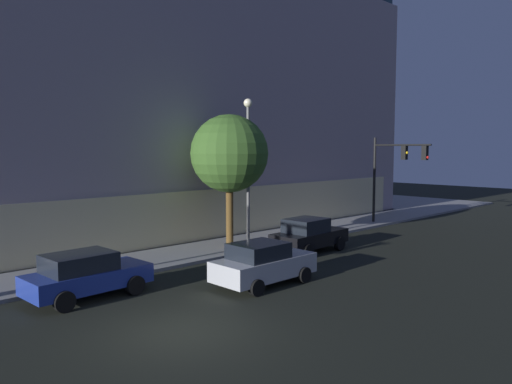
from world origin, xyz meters
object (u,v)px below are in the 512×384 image
Objects in this scene: modern_building at (129,89)px; car_black at (309,235)px; car_blue at (86,274)px; traffic_light_far_corner at (395,164)px; sidewalk_tree at (229,154)px; car_silver at (263,263)px; street_lamp_sidewalk at (248,154)px.

modern_building is 7.64× the size of car_black.
modern_building reaches higher than car_blue.
sidewalk_tree is at bearing 170.50° from traffic_light_far_corner.
modern_building is at bearing 116.82° from traffic_light_far_corner.
modern_building reaches higher than traffic_light_far_corner.
car_silver is at bearing -120.73° from sidewalk_tree.
car_silver is at bearing -107.99° from modern_building.
modern_building is 17.73m from street_lamp_sidewalk.
car_silver is 6.44m from car_black.
sidewalk_tree is (-12.66, 2.12, 0.73)m from traffic_light_far_corner.
sidewalk_tree is 1.55× the size of car_black.
sidewalk_tree is at bearing 121.11° from street_lamp_sidewalk.
car_blue is 11.49m from car_black.
street_lamp_sidewalk is at bearing 12.13° from car_blue.
sidewalk_tree is (-3.55, -15.91, -4.94)m from modern_building.
modern_building reaches higher than street_lamp_sidewalk.
street_lamp_sidewalk is 1.81× the size of car_silver.
street_lamp_sidewalk is (-3.03, -16.76, -4.94)m from modern_building.
car_silver is at bearing -166.53° from traffic_light_far_corner.
sidewalk_tree is 5.76m from car_black.
street_lamp_sidewalk is 1.76× the size of car_blue.
modern_building is 21.31m from car_black.
car_silver is at bearing -28.73° from car_blue.
car_silver is (5.60, -3.07, -0.01)m from car_blue.
traffic_light_far_corner is at bearing 6.93° from car_black.
street_lamp_sidewalk is 5.10m from car_black.
car_black is at bearing 24.08° from car_silver.
modern_building is 5.81× the size of traffic_light_far_corner.
modern_building is 24.74m from car_silver.
sidewalk_tree is 10.46m from car_blue.
street_lamp_sidewalk reaches higher than car_silver.
street_lamp_sidewalk reaches higher than car_blue.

